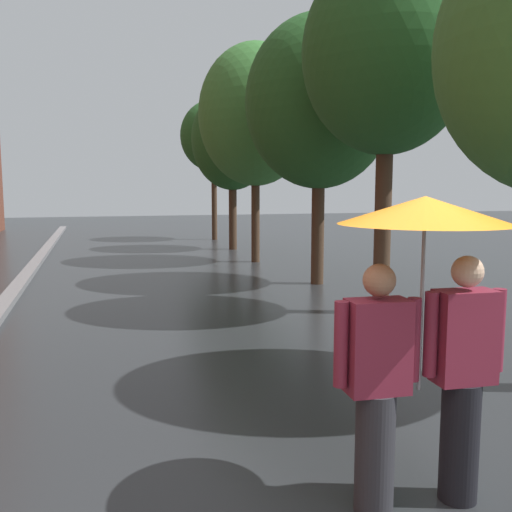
{
  "coord_description": "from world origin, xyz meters",
  "views": [
    {
      "loc": [
        -1.59,
        -2.77,
        2.13
      ],
      "look_at": [
        0.17,
        3.34,
        1.35
      ],
      "focal_mm": 39.23,
      "sensor_mm": 36.0,
      "label": 1
    }
  ],
  "objects_px": {
    "street_tree_4": "(232,140)",
    "street_tree_5": "(214,136)",
    "couple_under_umbrella": "(423,304)",
    "street_tree_3": "(255,115)",
    "street_tree_2": "(319,103)",
    "street_tree_1": "(387,54)"
  },
  "relations": [
    {
      "from": "street_tree_1",
      "to": "street_tree_3",
      "type": "xyz_separation_m",
      "value": [
        -0.24,
        6.9,
        -0.14
      ]
    },
    {
      "from": "street_tree_2",
      "to": "street_tree_5",
      "type": "bearing_deg",
      "value": 90.05
    },
    {
      "from": "street_tree_2",
      "to": "street_tree_3",
      "type": "relative_size",
      "value": 0.95
    },
    {
      "from": "street_tree_4",
      "to": "street_tree_5",
      "type": "height_order",
      "value": "street_tree_5"
    },
    {
      "from": "street_tree_1",
      "to": "street_tree_2",
      "type": "bearing_deg",
      "value": 88.79
    },
    {
      "from": "street_tree_1",
      "to": "street_tree_5",
      "type": "bearing_deg",
      "value": 89.78
    },
    {
      "from": "street_tree_3",
      "to": "couple_under_umbrella",
      "type": "distance_m",
      "value": 12.75
    },
    {
      "from": "street_tree_4",
      "to": "street_tree_5",
      "type": "relative_size",
      "value": 0.97
    },
    {
      "from": "street_tree_3",
      "to": "street_tree_5",
      "type": "height_order",
      "value": "street_tree_3"
    },
    {
      "from": "street_tree_2",
      "to": "couple_under_umbrella",
      "type": "xyz_separation_m",
      "value": [
        -2.69,
        -8.31,
        -2.55
      ]
    },
    {
      "from": "street_tree_1",
      "to": "street_tree_4",
      "type": "xyz_separation_m",
      "value": [
        -0.08,
        10.3,
        -0.54
      ]
    },
    {
      "from": "street_tree_4",
      "to": "couple_under_umbrella",
      "type": "relative_size",
      "value": 2.63
    },
    {
      "from": "street_tree_1",
      "to": "couple_under_umbrella",
      "type": "relative_size",
      "value": 2.86
    },
    {
      "from": "street_tree_4",
      "to": "couple_under_umbrella",
      "type": "distance_m",
      "value": 15.99
    },
    {
      "from": "street_tree_5",
      "to": "couple_under_umbrella",
      "type": "distance_m",
      "value": 19.72
    },
    {
      "from": "street_tree_2",
      "to": "couple_under_umbrella",
      "type": "height_order",
      "value": "street_tree_2"
    },
    {
      "from": "street_tree_5",
      "to": "couple_under_umbrella",
      "type": "height_order",
      "value": "street_tree_5"
    },
    {
      "from": "street_tree_2",
      "to": "street_tree_1",
      "type": "bearing_deg",
      "value": -91.21
    },
    {
      "from": "street_tree_3",
      "to": "couple_under_umbrella",
      "type": "bearing_deg",
      "value": -101.03
    },
    {
      "from": "street_tree_1",
      "to": "street_tree_5",
      "type": "distance_m",
      "value": 14.02
    },
    {
      "from": "street_tree_4",
      "to": "street_tree_5",
      "type": "bearing_deg",
      "value": 87.91
    },
    {
      "from": "street_tree_3",
      "to": "street_tree_5",
      "type": "relative_size",
      "value": 1.09
    }
  ]
}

